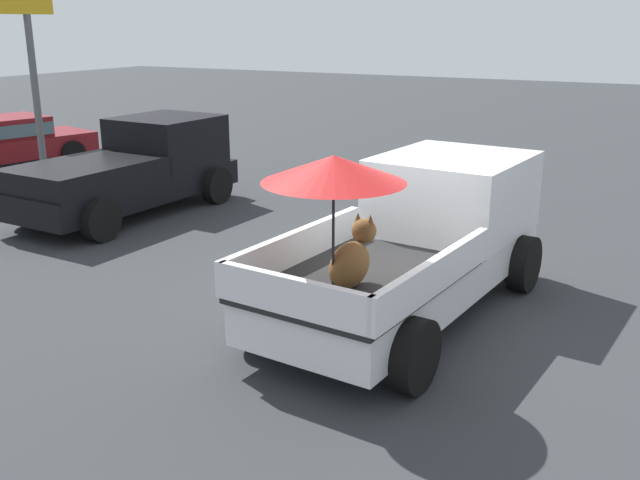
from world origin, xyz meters
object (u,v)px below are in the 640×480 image
pickup_truck_red (134,169)px  motel_sign (29,37)px  pickup_truck_main (420,236)px  parked_sedan_near (4,140)px

pickup_truck_red → motel_sign: 4.44m
pickup_truck_main → pickup_truck_red: pickup_truck_main is taller
pickup_truck_red → motel_sign: bearing=79.0°
pickup_truck_main → motel_sign: (2.96, 10.38, 2.35)m
parked_sedan_near → motel_sign: (-0.92, -2.45, 2.61)m
pickup_truck_red → pickup_truck_main: bearing=-104.4°
pickup_truck_main → motel_sign: bearing=79.3°
pickup_truck_main → pickup_truck_red: (2.09, 6.80, -0.12)m
pickup_truck_red → parked_sedan_near: bearing=76.1°
pickup_truck_red → parked_sedan_near: size_ratio=1.06×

